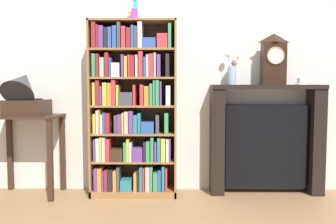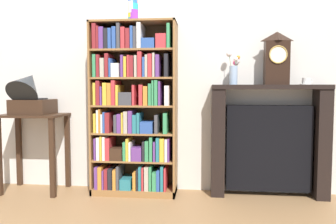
# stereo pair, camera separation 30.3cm
# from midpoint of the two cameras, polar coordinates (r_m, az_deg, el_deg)

# --- Properties ---
(ground_plane) EXTENTS (7.73, 6.40, 0.02)m
(ground_plane) POSITION_cam_midpoint_polar(r_m,az_deg,el_deg) (3.21, -8.68, -14.24)
(ground_plane) COLOR #997047
(wall_back) EXTENTS (4.73, 0.08, 2.60)m
(wall_back) POSITION_cam_midpoint_polar(r_m,az_deg,el_deg) (3.31, -5.83, 9.31)
(wall_back) COLOR silver
(wall_back) RESTS_ON ground
(bookshelf) EXTENTS (0.79, 0.31, 1.61)m
(bookshelf) POSITION_cam_midpoint_polar(r_m,az_deg,el_deg) (3.13, -8.90, -0.13)
(bookshelf) COLOR olive
(bookshelf) RESTS_ON ground
(cup_stack) EXTENTS (0.09, 0.09, 0.22)m
(cup_stack) POSITION_cam_midpoint_polar(r_m,az_deg,el_deg) (3.20, -8.92, 17.04)
(cup_stack) COLOR purple
(cup_stack) RESTS_ON bookshelf
(side_table_left) EXTENTS (0.58, 0.40, 0.75)m
(side_table_left) POSITION_cam_midpoint_polar(r_m,az_deg,el_deg) (3.41, -25.13, -3.95)
(side_table_left) COLOR #382316
(side_table_left) RESTS_ON ground
(gramophone) EXTENTS (0.35, 0.45, 0.48)m
(gramophone) POSITION_cam_midpoint_polar(r_m,az_deg,el_deg) (3.33, -25.76, 2.79)
(gramophone) COLOR #382316
(gramophone) RESTS_ON side_table_left
(fireplace_mantel) EXTENTS (1.05, 0.23, 1.03)m
(fireplace_mantel) POSITION_cam_midpoint_polar(r_m,az_deg,el_deg) (3.27, 13.79, -4.68)
(fireplace_mantel) COLOR black
(fireplace_mantel) RESTS_ON ground
(mantel_clock) EXTENTS (0.21, 0.13, 0.47)m
(mantel_clock) POSITION_cam_midpoint_polar(r_m,az_deg,el_deg) (3.23, 15.02, 8.72)
(mantel_clock) COLOR black
(mantel_clock) RESTS_ON fireplace_mantel
(flower_vase) EXTENTS (0.13, 0.11, 0.31)m
(flower_vase) POSITION_cam_midpoint_polar(r_m,az_deg,el_deg) (3.16, 8.25, 7.15)
(flower_vase) COLOR #99B2D1
(flower_vase) RESTS_ON fireplace_mantel
(teacup_with_saucer) EXTENTS (0.12, 0.11, 0.06)m
(teacup_with_saucer) POSITION_cam_midpoint_polar(r_m,az_deg,el_deg) (3.30, 19.35, 4.87)
(teacup_with_saucer) COLOR white
(teacup_with_saucer) RESTS_ON fireplace_mantel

